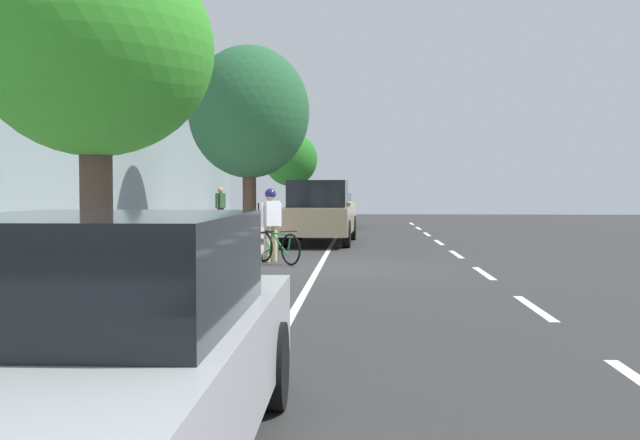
# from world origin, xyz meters

# --- Properties ---
(ground) EXTENTS (68.06, 68.06, 0.00)m
(ground) POSITION_xyz_m (0.00, 0.00, 0.00)
(ground) COLOR #303030
(sidewalk) EXTENTS (4.34, 42.54, 0.15)m
(sidewalk) POSITION_xyz_m (4.02, 0.00, 0.08)
(sidewalk) COLOR #A28F9E
(sidewalk) RESTS_ON ground
(curb_edge) EXTENTS (0.16, 42.54, 0.15)m
(curb_edge) POSITION_xyz_m (1.77, 0.00, 0.08)
(curb_edge) COLOR gray
(curb_edge) RESTS_ON ground
(lane_stripe_centre) EXTENTS (0.14, 40.00, 0.01)m
(lane_stripe_centre) POSITION_xyz_m (-3.04, -1.27, 0.00)
(lane_stripe_centre) COLOR white
(lane_stripe_centre) RESTS_ON ground
(lane_stripe_bike_edge) EXTENTS (0.12, 42.54, 0.01)m
(lane_stripe_bike_edge) POSITION_xyz_m (0.30, 0.00, 0.00)
(lane_stripe_bike_edge) COLOR white
(lane_stripe_bike_edge) RESTS_ON ground
(building_facade) EXTENTS (0.50, 42.54, 4.05)m
(building_facade) POSITION_xyz_m (6.44, 0.00, 2.03)
(building_facade) COLOR gray
(building_facade) RESTS_ON ground
(parked_sedan_black_nearest) EXTENTS (2.00, 4.48, 1.52)m
(parked_sedan_black_nearest) POSITION_xyz_m (0.71, -16.36, 0.75)
(parked_sedan_black_nearest) COLOR black
(parked_sedan_black_nearest) RESTS_ON ground
(parked_pickup_tan_second) EXTENTS (2.17, 5.37, 1.95)m
(parked_pickup_tan_second) POSITION_xyz_m (0.68, -6.93, 0.90)
(parked_pickup_tan_second) COLOR tan
(parked_pickup_tan_second) RESTS_ON ground
(parked_sedan_silver_mid) EXTENTS (1.89, 4.43, 1.52)m
(parked_sedan_silver_mid) POSITION_xyz_m (0.85, 11.23, 0.75)
(parked_sedan_silver_mid) COLOR #B7BABF
(parked_sedan_silver_mid) RESTS_ON ground
(bicycle_at_curb) EXTENTS (1.21, 1.31, 0.76)m
(bicycle_at_curb) POSITION_xyz_m (1.31, -0.83, 0.37)
(bicycle_at_curb) COLOR black
(bicycle_at_curb) RESTS_ON ground
(cyclist_with_backpack) EXTENTS (0.55, 0.54, 1.70)m
(cyclist_with_backpack) POSITION_xyz_m (1.53, -1.30, 1.03)
(cyclist_with_backpack) COLOR #C6B284
(cyclist_with_backpack) RESTS_ON ground
(street_tree_near_cyclist) EXTENTS (2.51, 2.51, 4.20)m
(street_tree_near_cyclist) POSITION_xyz_m (2.74, -18.15, 3.06)
(street_tree_near_cyclist) COLOR #4A3F2A
(street_tree_near_cyclist) RESTS_ON sidewalk
(street_tree_mid_block) EXTENTS (3.58, 3.58, 5.78)m
(street_tree_mid_block) POSITION_xyz_m (2.74, -5.96, 3.95)
(street_tree_mid_block) COLOR brown
(street_tree_mid_block) RESTS_ON sidewalk
(street_tree_far_end) EXTENTS (2.99, 2.99, 4.65)m
(street_tree_far_end) POSITION_xyz_m (2.74, 6.30, 3.41)
(street_tree_far_end) COLOR #4C3B30
(street_tree_far_end) RESTS_ON sidewalk
(pedestrian_on_phone) EXTENTS (0.35, 0.58, 1.61)m
(pedestrian_on_phone) POSITION_xyz_m (4.95, -12.61, 1.06)
(pedestrian_on_phone) COLOR black
(pedestrian_on_phone) RESTS_ON sidewalk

